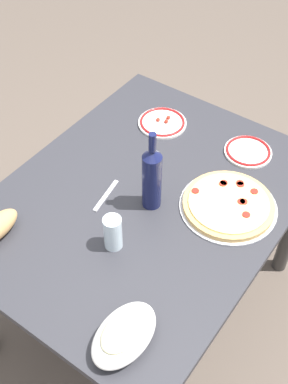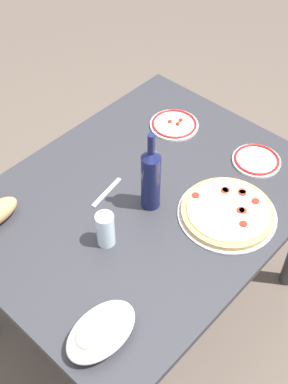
% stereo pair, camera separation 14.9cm
% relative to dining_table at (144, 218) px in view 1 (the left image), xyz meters
% --- Properties ---
extents(ground_plane, '(8.00, 8.00, 0.00)m').
position_rel_dining_table_xyz_m(ground_plane, '(0.00, 0.00, -0.64)').
color(ground_plane, brown).
rests_on(ground_plane, ground).
extents(dining_table, '(1.28, 0.99, 0.76)m').
position_rel_dining_table_xyz_m(dining_table, '(0.00, 0.00, 0.00)').
color(dining_table, '#2D2D33').
rests_on(dining_table, ground).
extents(pepperoni_pizza, '(0.36, 0.36, 0.03)m').
position_rel_dining_table_xyz_m(pepperoni_pizza, '(-0.14, 0.28, 0.13)').
color(pepperoni_pizza, '#B7B7BC').
rests_on(pepperoni_pizza, dining_table).
extents(baked_pasta_dish, '(0.24, 0.15, 0.08)m').
position_rel_dining_table_xyz_m(baked_pasta_dish, '(0.49, 0.29, 0.16)').
color(baked_pasta_dish, white).
rests_on(baked_pasta_dish, dining_table).
extents(wine_bottle, '(0.07, 0.07, 0.33)m').
position_rel_dining_table_xyz_m(wine_bottle, '(0.01, 0.04, 0.26)').
color(wine_bottle, '#141942').
rests_on(wine_bottle, dining_table).
extents(water_glass, '(0.06, 0.06, 0.13)m').
position_rel_dining_table_xyz_m(water_glass, '(0.24, 0.04, 0.19)').
color(water_glass, silver).
rests_on(water_glass, dining_table).
extents(side_plate_near, '(0.21, 0.21, 0.02)m').
position_rel_dining_table_xyz_m(side_plate_near, '(-0.39, -0.18, 0.13)').
color(side_plate_near, white).
rests_on(side_plate_near, dining_table).
extents(side_plate_far, '(0.19, 0.19, 0.02)m').
position_rel_dining_table_xyz_m(side_plate_far, '(-0.44, 0.20, 0.13)').
color(side_plate_far, white).
rests_on(side_plate_far, dining_table).
extents(fork_right, '(0.17, 0.04, 0.00)m').
position_rel_dining_table_xyz_m(fork_right, '(0.08, -0.12, 0.12)').
color(fork_right, '#B7B7BC').
rests_on(fork_right, dining_table).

